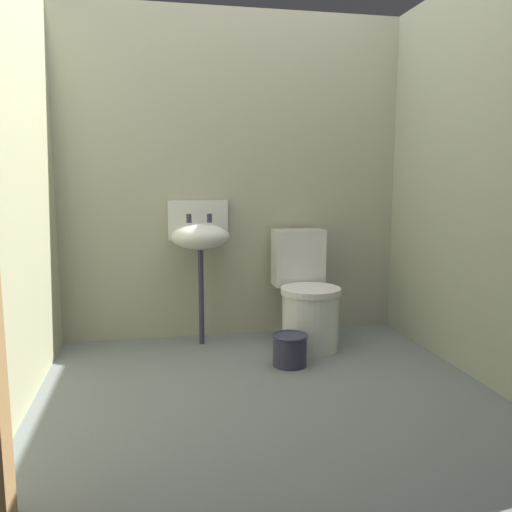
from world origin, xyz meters
TOP-DOWN VIEW (x-y plane):
  - ground_plane at (0.00, 0.00)m, footprint 2.83×2.53m
  - wall_back at (0.00, 1.12)m, footprint 2.83×0.10m
  - wall_left at (-1.26, 0.10)m, footprint 0.10×2.33m
  - wall_right at (1.26, 0.10)m, footprint 0.10×2.33m
  - toilet_near_wall at (0.44, 0.72)m, footprint 0.40×0.59m
  - sink at (-0.26, 0.90)m, footprint 0.42×0.35m
  - bucket at (0.23, 0.34)m, footprint 0.22×0.22m

SIDE VIEW (x-z plane):
  - ground_plane at x=0.00m, z-range -0.08..0.00m
  - bucket at x=0.23m, z-range 0.00..0.20m
  - toilet_near_wall at x=0.44m, z-range -0.07..0.71m
  - sink at x=-0.26m, z-range 0.26..1.25m
  - wall_back at x=0.00m, z-range 0.00..2.29m
  - wall_left at x=-1.26m, z-range 0.00..2.29m
  - wall_right at x=1.26m, z-range 0.00..2.29m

